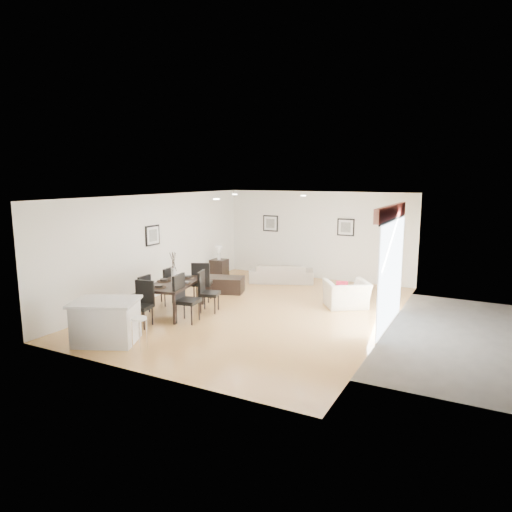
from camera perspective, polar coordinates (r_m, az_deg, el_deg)
The scene contains 26 objects.
ground at distance 10.93m, azimuth 0.30°, elevation -6.82°, with size 8.00×8.00×0.00m, color tan.
wall_back at distance 14.26m, azimuth 7.69°, elevation 2.58°, with size 6.00×0.04×2.70m, color white.
wall_front at distance 7.37m, azimuth -14.10°, elevation -4.50°, with size 6.00×0.04×2.70m, color white.
wall_left at distance 12.27m, azimuth -12.25°, elevation 1.26°, with size 0.04×8.00×2.70m, color white.
wall_right at distance 9.65m, azimuth 16.36°, elevation -1.23°, with size 0.04×8.00×2.70m, color white.
ceiling at distance 10.48m, azimuth 0.32°, elevation 7.46°, with size 6.00×8.00×0.02m, color white.
sofa at distance 13.75m, azimuth 3.19°, elevation -2.15°, with size 1.90×0.74×0.56m, color #9F9381.
armchair at distance 11.34m, azimuth 11.25°, elevation -4.70°, with size 1.00×0.87×0.65m, color white.
dining_table at distance 10.78m, azimuth -10.20°, elevation -3.66°, with size 1.21×1.87×0.72m.
dining_chair_wnear at distance 10.88m, azimuth -14.12°, elevation -4.43°, with size 0.42×0.42×0.91m.
dining_chair_wfar at distance 11.51m, azimuth -11.26°, elevation -3.46°, with size 0.45×0.45×0.94m.
dining_chair_enear at distance 10.10m, azimuth -9.02°, elevation -4.91°, with size 0.54×0.54×1.05m.
dining_chair_efar at distance 10.78m, azimuth -6.28°, elevation -4.14°, with size 0.55×0.55×0.97m.
dining_chair_head at distance 10.02m, azimuth -13.99°, elevation -5.47°, with size 0.50×0.50×0.97m.
dining_chair_foot at distance 11.62m, azimuth -6.83°, elevation -2.97°, with size 0.61×0.61×1.02m.
vase at distance 10.70m, azimuth -10.26°, elevation -1.74°, with size 0.93×1.43×0.72m.
coffee_table at distance 12.60m, azimuth -4.04°, elevation -3.59°, with size 1.06×0.64×0.43m, color black.
side_table at distance 14.24m, azimuth -4.63°, elevation -1.64°, with size 0.46×0.46×0.61m, color black.
table_lamp at distance 14.13m, azimuth -4.66°, elevation 0.65°, with size 0.22×0.22×0.41m.
cushion at distance 11.23m, azimuth 10.69°, elevation -3.83°, with size 0.28×0.09×0.28m, color maroon.
kitchen_island at distance 9.24m, azimuth -18.24°, elevation -7.76°, with size 1.46×1.33×0.83m.
bar_stool at distance 8.65m, azimuth -14.41°, elevation -8.01°, with size 0.28×0.28×0.62m.
framed_print_back_left at distance 14.81m, azimuth 1.83°, elevation 4.10°, with size 0.52×0.04×0.52m.
framed_print_back_right at distance 13.92m, azimuth 11.16°, elevation 3.54°, with size 0.52×0.04×0.52m.
framed_print_left_wall at distance 12.06m, azimuth -12.80°, elevation 2.53°, with size 0.04×0.52×0.52m.
sliding_door at distance 9.90m, azimuth 16.54°, elevation 0.88°, with size 0.12×2.70×2.57m.
Camera 1 is at (4.79, -9.31, 3.15)m, focal length 32.00 mm.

